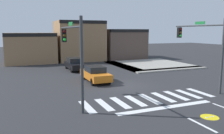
# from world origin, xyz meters

# --- Properties ---
(ground_plane) EXTENTS (120.00, 120.00, 0.00)m
(ground_plane) POSITION_xyz_m (0.00, 0.00, 0.00)
(ground_plane) COLOR #2B2B2D
(crosswalk_near) EXTENTS (9.58, 2.67, 0.01)m
(crosswalk_near) POSITION_xyz_m (-0.00, -4.50, 0.00)
(crosswalk_near) COLOR silver
(crosswalk_near) RESTS_ON ground_plane
(bike_detector_marking) EXTENTS (0.99, 0.99, 0.01)m
(bike_detector_marking) POSITION_xyz_m (1.21, -8.82, 0.00)
(bike_detector_marking) COLOR yellow
(bike_detector_marking) RESTS_ON ground_plane
(curb_corner_northeast) EXTENTS (10.00, 10.60, 0.15)m
(curb_corner_northeast) POSITION_xyz_m (8.49, 9.42, 0.07)
(curb_corner_northeast) COLOR #9E998E
(curb_corner_northeast) RESTS_ON ground_plane
(storefront_row) EXTENTS (22.31, 6.85, 6.34)m
(storefront_row) POSITION_xyz_m (1.76, 19.23, 2.74)
(storefront_row) COLOR #93704C
(storefront_row) RESTS_ON ground_plane
(traffic_signal_southwest) EXTENTS (0.32, 5.85, 5.54)m
(traffic_signal_southwest) POSITION_xyz_m (-5.10, -3.27, 3.79)
(traffic_signal_southwest) COLOR #383A3D
(traffic_signal_southwest) RESTS_ON ground_plane
(traffic_signal_southeast) EXTENTS (0.32, 5.60, 5.65)m
(traffic_signal_southeast) POSITION_xyz_m (5.64, -3.16, 3.91)
(traffic_signal_southeast) COLOR #383A3D
(traffic_signal_southeast) RESTS_ON ground_plane
(car_orange) EXTENTS (1.74, 4.55, 1.46)m
(car_orange) POSITION_xyz_m (-1.69, 2.45, 0.74)
(car_orange) COLOR orange
(car_orange) RESTS_ON ground_plane
(car_black) EXTENTS (1.72, 4.62, 1.49)m
(car_black) POSITION_xyz_m (-1.90, 9.68, 0.74)
(car_black) COLOR black
(car_black) RESTS_ON ground_plane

